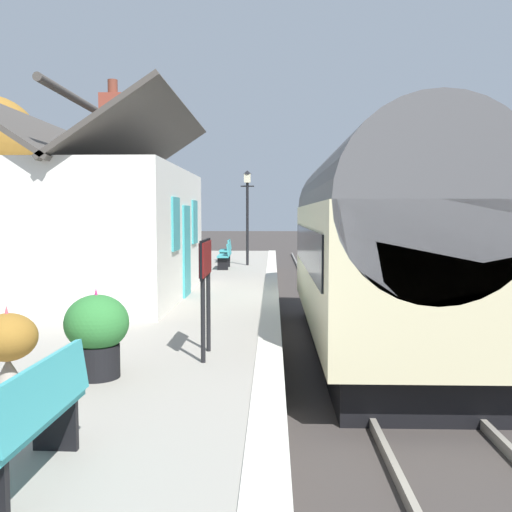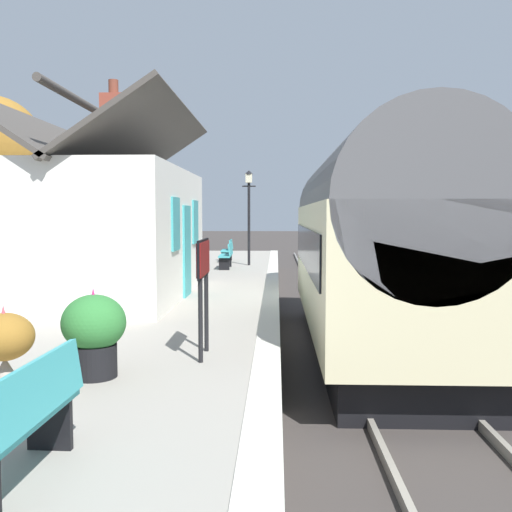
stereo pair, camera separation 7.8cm
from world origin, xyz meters
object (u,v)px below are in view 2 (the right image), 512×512
train (374,244)px  station_sign_board (203,268)px  bench_platform_end (23,417)px  planter_bench_right (94,331)px  lamp_post_platform (249,199)px  bench_near_building (227,255)px  planter_under_sign (5,349)px  station_building (102,228)px  bench_mid_platform (228,250)px  planter_edge_near (177,256)px

train → station_sign_board: size_ratio=5.78×
bench_platform_end → planter_bench_right: size_ratio=1.34×
train → lamp_post_platform: size_ratio=2.59×
bench_near_building → planter_under_sign: 13.91m
station_building → bench_mid_platform: size_ratio=4.70×
planter_edge_near → station_sign_board: bearing=-168.3°
bench_platform_end → planter_edge_near: 16.91m
station_sign_board → planter_edge_near: bearing=11.7°
planter_edge_near → station_sign_board: size_ratio=0.46×
bench_near_building → bench_platform_end: size_ratio=1.00×
bench_platform_end → planter_under_sign: bearing=29.4°
bench_mid_platform → planter_bench_right: bearing=179.3°
station_building → lamp_post_platform: station_building is taller
bench_platform_end → station_sign_board: bearing=-12.8°
planter_edge_near → bench_mid_platform: bearing=-45.6°
bench_near_building → lamp_post_platform: (1.30, -0.70, 1.99)m
station_building → bench_near_building: (6.74, -2.30, -1.11)m
planter_edge_near → station_sign_board: 13.54m
bench_mid_platform → train: bearing=-160.5°
planter_bench_right → lamp_post_platform: lamp_post_platform is taller
planter_bench_right → station_building: bearing=16.5°
train → bench_platform_end: bearing=153.6°
bench_near_building → station_sign_board: size_ratio=0.90×
planter_bench_right → planter_under_sign: bearing=134.8°
train → planter_edge_near: train is taller
planter_edge_near → train: bearing=-148.6°
planter_bench_right → station_sign_board: station_sign_board is taller
planter_bench_right → planter_edge_near: bearing=6.4°
train → lamp_post_platform: bearing=17.5°
bench_platform_end → planter_under_sign: (1.86, 1.05, 0.02)m
bench_near_building → bench_platform_end: same height
bench_near_building → lamp_post_platform: lamp_post_platform is taller
bench_mid_platform → bench_near_building: size_ratio=1.00×
bench_near_building → station_sign_board: 12.21m
train → planter_under_sign: 7.47m
lamp_post_platform → planter_edge_near: bearing=94.9°
bench_mid_platform → planter_bench_right: planter_bench_right is taller
bench_near_building → planter_under_sign: planter_under_sign is taller
station_building → planter_bench_right: size_ratio=6.30×
lamp_post_platform → station_sign_board: lamp_post_platform is taller
station_building → bench_near_building: size_ratio=4.71×
bench_platform_end → lamp_post_platform: 17.16m
station_building → bench_mid_platform: (9.55, -2.09, -1.11)m
planter_under_sign → bench_near_building: bearing=-4.5°
planter_under_sign → planter_bench_right: bearing=-45.2°
bench_platform_end → station_sign_board: station_sign_board is taller
station_building → planter_under_sign: (-7.13, -1.19, -1.09)m
bench_mid_platform → bench_near_building: 2.82m
lamp_post_platform → train: bearing=-162.5°
planter_under_sign → lamp_post_platform: lamp_post_platform is taller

